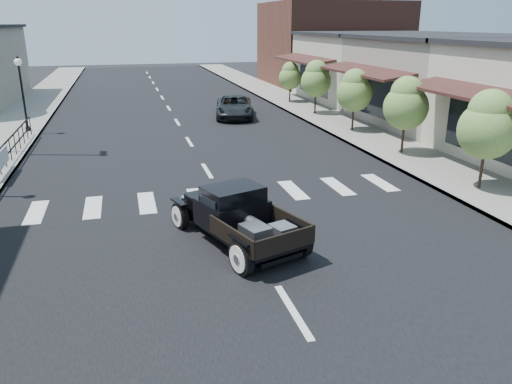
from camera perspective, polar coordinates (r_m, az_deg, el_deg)
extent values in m
plane|color=black|center=(12.49, -0.22, -6.44)|extent=(120.00, 120.00, 0.00)
cube|color=black|center=(26.62, -8.50, 7.09)|extent=(14.00, 80.00, 0.02)
cube|color=gray|center=(27.05, -26.75, 5.60)|extent=(3.00, 80.00, 0.15)
cube|color=gray|center=(28.79, 8.70, 8.09)|extent=(3.00, 80.00, 0.15)
cube|color=gray|center=(30.01, 22.19, 11.58)|extent=(10.00, 9.00, 4.50)
cube|color=beige|center=(37.58, 13.93, 13.59)|extent=(10.00, 9.00, 4.50)
cube|color=brown|center=(46.72, 8.60, 16.37)|extent=(11.00, 10.00, 7.00)
imported|color=black|center=(29.65, -2.49, 9.68)|extent=(2.95, 4.86, 1.26)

